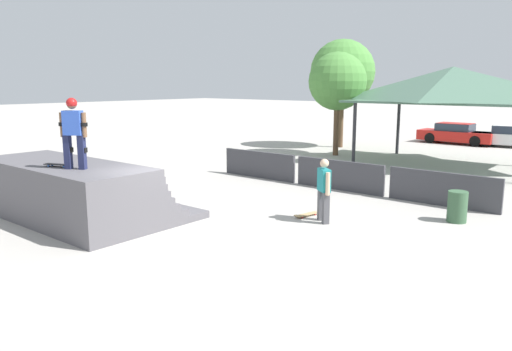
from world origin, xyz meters
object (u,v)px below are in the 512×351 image
at_px(skater_on_deck, 73,128).
at_px(trash_bin, 457,207).
at_px(skateboard_on_ground, 306,214).
at_px(parked_car_red, 456,134).
at_px(tree_far_back, 343,72).
at_px(skateboard_on_deck, 59,165).
at_px(tree_beside_pavilion, 337,82).
at_px(bystander_walking, 324,187).

bearing_deg(skater_on_deck, trash_bin, 12.18).
relative_size(skateboard_on_ground, parked_car_red, 0.19).
distance_m(skater_on_deck, tree_far_back, 19.37).
xyz_separation_m(skateboard_on_ground, parked_car_red, (-2.50, 20.32, 0.54)).
height_order(skateboard_on_deck, parked_car_red, skateboard_on_deck).
height_order(tree_beside_pavilion, tree_far_back, tree_far_back).
relative_size(tree_far_back, trash_bin, 7.29).
distance_m(skateboard_on_deck, parked_car_red, 25.30).
bearing_deg(bystander_walking, skateboard_on_ground, 23.53).
distance_m(skateboard_on_deck, bystander_walking, 6.99).
bearing_deg(skateboard_on_deck, trash_bin, 19.56).
xyz_separation_m(bystander_walking, trash_bin, (2.80, 2.33, -0.54)).
relative_size(bystander_walking, parked_car_red, 0.38).
height_order(skater_on_deck, trash_bin, skater_on_deck).
height_order(skater_on_deck, skateboard_on_deck, skater_on_deck).
xyz_separation_m(skateboard_on_ground, tree_far_back, (-7.15, 14.20, 4.28)).
bearing_deg(bystander_walking, tree_far_back, -23.62).
bearing_deg(tree_far_back, bystander_walking, -61.46).
bearing_deg(tree_beside_pavilion, trash_bin, -44.54).
height_order(skater_on_deck, parked_car_red, skater_on_deck).
height_order(skater_on_deck, tree_beside_pavilion, tree_beside_pavilion).
distance_m(tree_far_back, trash_bin, 16.52).
distance_m(bystander_walking, tree_far_back, 16.70).
bearing_deg(trash_bin, tree_beside_pavilion, 135.46).
height_order(skateboard_on_deck, tree_beside_pavilion, tree_beside_pavilion).
relative_size(skateboard_on_deck, bystander_walking, 0.46).
distance_m(skateboard_on_deck, tree_beside_pavilion, 16.22).
xyz_separation_m(tree_far_back, parked_car_red, (4.65, 6.12, -3.74)).
xyz_separation_m(skateboard_on_deck, skateboard_on_ground, (4.44, 4.89, -1.59)).
height_order(tree_beside_pavilion, trash_bin, tree_beside_pavilion).
bearing_deg(bystander_walking, tree_beside_pavilion, -22.92).
bearing_deg(skater_on_deck, tree_beside_pavilion, 65.11).
relative_size(skater_on_deck, tree_beside_pavilion, 0.34).
height_order(skater_on_deck, tree_far_back, tree_far_back).
bearing_deg(parked_car_red, skateboard_on_ground, -81.59).
xyz_separation_m(skater_on_deck, trash_bin, (7.25, 6.95, -2.19)).
xyz_separation_m(skateboard_on_deck, tree_far_back, (-2.71, 19.08, 2.69)).
bearing_deg(skateboard_on_ground, trash_bin, 132.86).
height_order(bystander_walking, parked_car_red, bystander_walking).
relative_size(tree_beside_pavilion, parked_car_red, 1.17).
relative_size(bystander_walking, skateboard_on_ground, 2.00).
relative_size(skateboard_on_deck, skateboard_on_ground, 0.92).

